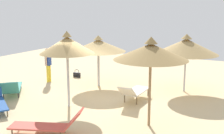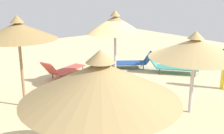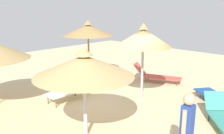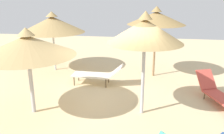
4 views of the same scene
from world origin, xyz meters
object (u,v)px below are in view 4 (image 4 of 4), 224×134
object	(u,v)px
parasol_umbrella_far_left	(27,46)
parasol_umbrella_near_right	(145,31)
lounge_chair_center	(220,94)
lounge_chair_front	(98,74)
parasol_umbrella_edge	(52,24)
parasol_umbrella_near_left	(156,18)

from	to	relation	value
parasol_umbrella_far_left	parasol_umbrella_near_right	world-z (taller)	parasol_umbrella_near_right
lounge_chair_center	lounge_chair_front	bearing A→B (deg)	165.86
lounge_chair_front	parasol_umbrella_near_right	bearing A→B (deg)	-48.99
parasol_umbrella_edge	parasol_umbrella_near_right	bearing A→B (deg)	-40.47
parasol_umbrella_near_right	parasol_umbrella_edge	bearing A→B (deg)	139.53
parasol_umbrella_near_right	lounge_chair_center	bearing A→B (deg)	22.05
parasol_umbrella_near_left	parasol_umbrella_far_left	bearing A→B (deg)	-132.10
parasol_umbrella_edge	parasol_umbrella_near_left	size ratio (longest dim) A/B	0.98
parasol_umbrella_far_left	lounge_chair_center	bearing A→B (deg)	14.46
parasol_umbrella_near_right	lounge_chair_center	xyz separation A→B (m)	(2.35, 0.95, -2.03)
parasol_umbrella_near_left	lounge_chair_front	world-z (taller)	parasol_umbrella_near_left
lounge_chair_center	lounge_chair_front	world-z (taller)	lounge_chair_center
parasol_umbrella_far_left	parasol_umbrella_near_right	size ratio (longest dim) A/B	0.91
parasol_umbrella_far_left	parasol_umbrella_near_left	xyz separation A→B (m)	(3.44, 3.80, 0.42)
lounge_chair_front	lounge_chair_center	bearing A→B (deg)	-14.14
parasol_umbrella_edge	parasol_umbrella_near_left	bearing A→B (deg)	-1.31
parasol_umbrella_far_left	lounge_chair_front	world-z (taller)	parasol_umbrella_far_left
lounge_chair_center	lounge_chair_front	xyz separation A→B (m)	(-4.07, 1.03, 0.09)
parasol_umbrella_far_left	parasol_umbrella_edge	xyz separation A→B (m)	(-0.95, 3.91, 0.08)
parasol_umbrella_far_left	parasol_umbrella_edge	world-z (taller)	parasol_umbrella_edge
parasol_umbrella_far_left	parasol_umbrella_near_right	distance (m)	3.15
parasol_umbrella_edge	parasol_umbrella_near_left	distance (m)	4.40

